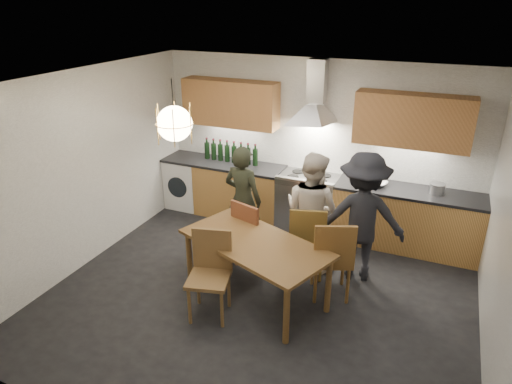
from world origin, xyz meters
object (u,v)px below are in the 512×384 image
at_px(chair_back_left, 250,231).
at_px(person_mid, 311,210).
at_px(chair_front, 210,268).
at_px(person_right, 362,217).
at_px(stock_pot, 437,189).
at_px(wine_bottles, 231,151).
at_px(person_left, 243,199).
at_px(mixing_bowl, 378,184).
at_px(dining_table, 255,248).

distance_m(chair_back_left, person_mid, 0.85).
distance_m(chair_front, person_right, 2.01).
bearing_deg(stock_pot, wine_bottles, 178.82).
bearing_deg(stock_pot, person_left, -158.45).
distance_m(chair_front, person_mid, 1.64).
height_order(person_right, wine_bottles, person_right).
distance_m(mixing_bowl, wine_bottles, 2.41).
relative_size(person_right, wine_bottles, 1.78).
xyz_separation_m(dining_table, person_right, (1.06, 0.94, 0.19)).
relative_size(chair_front, person_right, 0.59).
xyz_separation_m(chair_front, person_mid, (0.74, 1.44, 0.22)).
xyz_separation_m(mixing_bowl, wine_bottles, (-2.40, 0.09, 0.14)).
distance_m(dining_table, mixing_bowl, 2.25).
height_order(person_right, stock_pot, person_right).
xyz_separation_m(dining_table, person_mid, (0.39, 0.99, 0.14)).
distance_m(person_left, stock_pot, 2.69).
bearing_deg(stock_pot, chair_front, -132.43).
xyz_separation_m(person_left, stock_pot, (2.49, 0.98, 0.19)).
bearing_deg(person_mid, chair_back_left, 48.75).
relative_size(person_left, person_right, 0.91).
bearing_deg(wine_bottles, person_left, -56.33).
relative_size(chair_back_left, mixing_bowl, 3.77).
height_order(person_mid, stock_pot, person_mid).
xyz_separation_m(person_mid, wine_bottles, (-1.70, 1.07, 0.27)).
bearing_deg(dining_table, stock_pot, 67.90).
distance_m(chair_back_left, wine_bottles, 1.87).
height_order(chair_front, stock_pot, stock_pot).
relative_size(mixing_bowl, stock_pot, 1.29).
distance_m(person_left, person_right, 1.68).
relative_size(chair_front, mixing_bowl, 3.89).
bearing_deg(person_right, mixing_bowl, -104.48).
height_order(chair_front, mixing_bowl, chair_front).
distance_m(person_left, wine_bottles, 1.30).
distance_m(person_mid, person_right, 0.67).
relative_size(chair_front, person_mid, 0.63).
bearing_deg(mixing_bowl, person_left, -150.64).
relative_size(chair_back_left, wine_bottles, 1.02).
distance_m(person_left, mixing_bowl, 1.96).
relative_size(person_left, mixing_bowl, 5.97).
distance_m(dining_table, person_left, 1.18).
bearing_deg(person_mid, person_right, -166.01).
distance_m(chair_front, mixing_bowl, 2.83).
height_order(stock_pot, wine_bottles, wine_bottles).
distance_m(person_right, mixing_bowl, 1.02).
bearing_deg(chair_back_left, stock_pot, -130.16).
distance_m(chair_back_left, stock_pot, 2.64).
height_order(dining_table, person_mid, person_mid).
height_order(dining_table, chair_back_left, chair_back_left).
relative_size(person_mid, person_right, 0.94).
xyz_separation_m(mixing_bowl, stock_pot, (0.79, 0.03, 0.04)).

